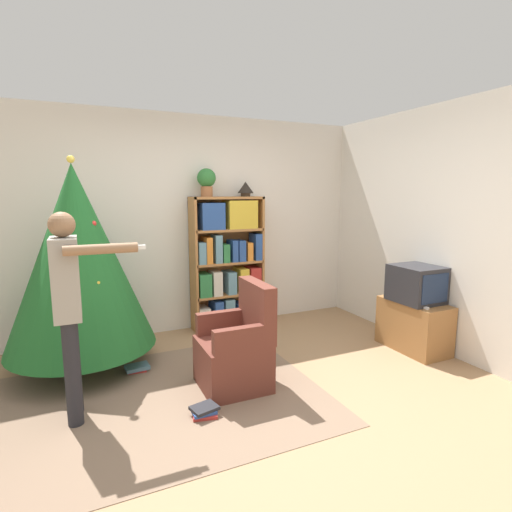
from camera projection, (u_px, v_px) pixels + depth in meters
name	position (u px, v px, depth m)	size (l,w,h in m)	color
ground_plane	(249.00, 405.00, 3.20)	(14.00, 14.00, 0.00)	#9E7A56
wall_back	(181.00, 225.00, 4.84)	(8.00, 0.10, 2.60)	silver
wall_right	(465.00, 232.00, 3.97)	(0.10, 8.00, 2.60)	silver
area_rug	(161.00, 400.00, 3.26)	(2.64, 2.00, 0.01)	#7F6651
bookshelf	(228.00, 263.00, 4.93)	(0.89, 0.29, 1.64)	#A8703D
tv_stand	(414.00, 325.00, 4.31)	(0.41, 0.73, 0.53)	#996638
television	(416.00, 284.00, 4.23)	(0.43, 0.49, 0.39)	#28282D
game_remote	(423.00, 307.00, 4.01)	(0.04, 0.12, 0.02)	white
christmas_tree	(78.00, 258.00, 3.73)	(1.36, 1.36, 2.02)	#4C3323
armchair	(237.00, 351.00, 3.48)	(0.58, 0.57, 0.92)	brown
standing_person	(69.00, 300.00, 2.88)	(0.62, 0.48, 1.55)	#232328
potted_plant	(207.00, 180.00, 4.68)	(0.22, 0.22, 0.33)	#935B38
table_lamp	(246.00, 188.00, 4.90)	(0.20, 0.20, 0.18)	#473828
book_pile_near_tree	(137.00, 368.00, 3.81)	(0.23, 0.17, 0.06)	#B22D28
book_pile_by_chair	(204.00, 411.00, 3.03)	(0.22, 0.20, 0.08)	#B22D28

